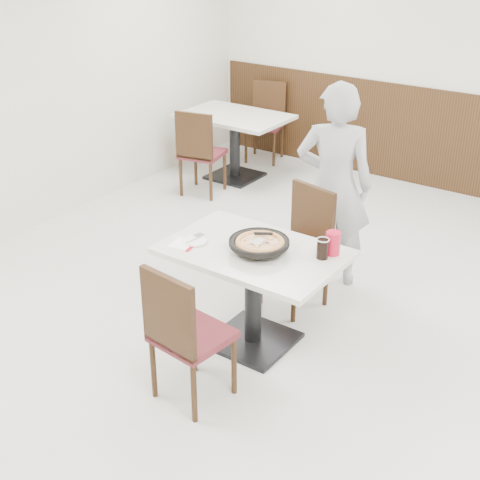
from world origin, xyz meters
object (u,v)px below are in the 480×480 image
Objects in this scene: pizza_pan at (259,246)px; pizza at (260,245)px; side_plate at (195,241)px; red_cup at (333,243)px; bg_chair_left_far at (265,123)px; chair_near at (193,332)px; chair_far at (294,250)px; diner_person at (334,186)px; bg_chair_left_near at (202,152)px; main_table at (253,297)px; bg_table_left at (235,146)px; cola_glass at (323,249)px.

pizza is (0.01, -0.01, 0.02)m from pizza_pan.
pizza_pan reaches higher than side_plate.
red_cup is 0.17× the size of bg_chair_left_far.
red_cup is at bearing 24.55° from side_plate.
chair_near and chair_far have the same top height.
diner_person reaches higher than chair_near.
pizza_pan is 0.39× the size of bg_chair_left_near.
main_table is at bearing 98.06° from chair_near.
main_table and bg_table_left have the same top height.
cola_glass is 3.17m from bg_chair_left_near.
pizza_pan is 1.15m from diner_person.
bg_table_left is 1.26× the size of bg_chair_left_near.
chair_far is 5.86× the size of side_plate.
chair_far is at bearing 143.62° from red_cup.
bg_table_left is (-2.06, 2.67, 0.00)m from main_table.
pizza is 4.04m from bg_chair_left_far.
main_table is at bearing -160.31° from cola_glass.
side_plate is (-0.44, -0.14, -0.03)m from pizza_pan.
chair_near is 0.76m from pizza_pan.
pizza_pan is (0.05, -0.01, 0.42)m from main_table.
cola_glass is (0.38, 0.17, 0.00)m from pizza.
side_plate is (-0.39, -0.14, 0.38)m from main_table.
chair_far is at bearing 62.29° from diner_person.
chair_near is at bearing -53.53° from side_plate.
chair_near is 0.75m from side_plate.
red_cup reaches higher than cola_glass.
side_plate is (-0.35, -0.76, 0.28)m from chair_far.
pizza_pan is at bearing 143.81° from pizza.
bg_chair_left_far is at bearing 122.04° from main_table.
chair_near and bg_chair_left_near have the same top height.
diner_person is (-0.05, 1.15, 0.05)m from pizza_pan.
bg_chair_left_near and bg_chair_left_far have the same top height.
bg_table_left is 0.72m from bg_chair_left_far.
cola_glass reaches higher than pizza.
chair_far is (-0.04, 0.62, 0.10)m from main_table.
pizza_pan is (0.09, -0.63, 0.32)m from chair_far.
cola_glass is at bearing 112.57° from bg_chair_left_far.
chair_near is at bearing 66.89° from diner_person.
pizza_pan reaches higher than bg_table_left.
diner_person is at bearing 93.04° from pizza.
main_table is 0.63m from chair_far.
bg_chair_left_near is at bearing -48.10° from diner_person.
diner_person is 1.40× the size of bg_table_left.
red_cup is (0.85, 0.39, 0.07)m from side_plate.
red_cup is (0.50, -0.37, 0.35)m from chair_far.
pizza_pan is 2.85× the size of cola_glass.
main_table is 1.26× the size of chair_far.
bg_chair_left_far is (-2.14, 4.08, 0.00)m from chair_near.
bg_table_left is at bearing 127.95° from chair_near.
main_table is 9.23× the size of cola_glass.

